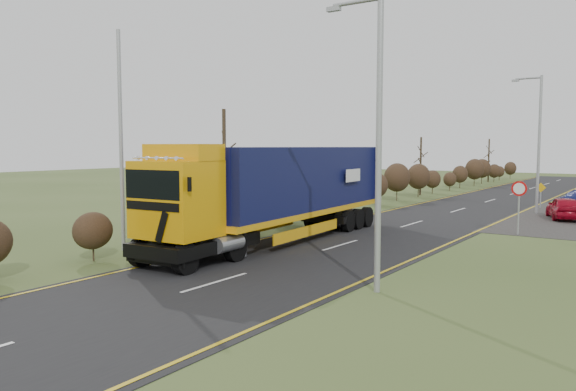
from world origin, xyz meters
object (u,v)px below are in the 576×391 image
Objects in this scene: lorry at (281,187)px; streetlight_near at (376,131)px; car_red_hatchback at (564,208)px; speed_sign at (519,197)px.

lorry is 9.26m from streetlight_near.
car_red_hatchback is 7.78m from speed_sign.
lorry is 6.03× the size of speed_sign.
streetlight_near is at bearing 66.86° from car_red_hatchback.
streetlight_near is 13.83m from speed_sign.
speed_sign is (-0.91, -7.63, 1.18)m from car_red_hatchback.
streetlight_near reaches higher than car_red_hatchback.
lorry is at bearing 41.98° from car_red_hatchback.
streetlight_near is at bearing -40.80° from lorry.
lorry is at bearing 142.68° from streetlight_near.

